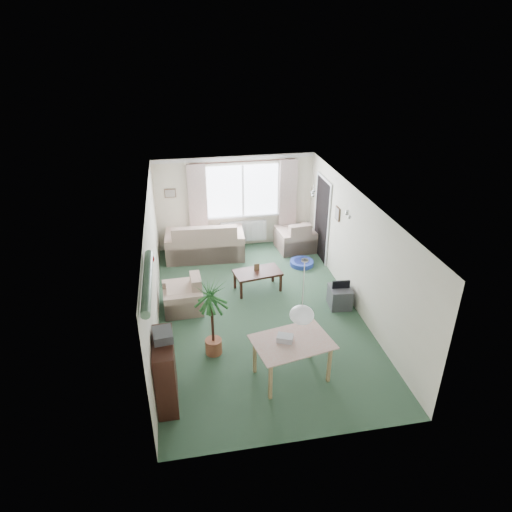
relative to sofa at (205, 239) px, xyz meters
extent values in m
plane|color=#2A4732|center=(0.85, -2.75, -0.48)|extent=(6.50, 6.50, 0.00)
cube|color=white|center=(1.05, 0.48, 1.02)|extent=(1.80, 0.03, 1.30)
cube|color=black|center=(1.05, 0.40, 1.79)|extent=(2.60, 0.03, 0.03)
cube|color=beige|center=(-0.10, 0.38, 0.79)|extent=(0.45, 0.08, 2.00)
cube|color=beige|center=(2.20, 0.38, 0.79)|extent=(0.45, 0.08, 2.00)
cube|color=white|center=(1.05, 0.44, -0.08)|extent=(1.20, 0.10, 0.55)
cube|color=black|center=(2.83, -0.55, 0.52)|extent=(0.03, 0.95, 2.00)
sphere|color=white|center=(1.05, -5.05, 1.00)|extent=(0.36, 0.36, 0.36)
cylinder|color=#196626|center=(-1.07, -5.05, 1.80)|extent=(1.60, 1.60, 0.12)
sphere|color=silver|center=(2.15, -1.85, 1.74)|extent=(0.20, 0.20, 0.20)
sphere|color=silver|center=(2.45, -3.05, 1.74)|extent=(0.20, 0.20, 0.20)
cube|color=brown|center=(-0.75, 0.48, 1.07)|extent=(0.28, 0.03, 0.22)
cube|color=brown|center=(2.83, -1.55, 1.07)|extent=(0.03, 0.24, 0.30)
cube|color=#C5AA95|center=(0.00, 0.00, 0.00)|extent=(1.97, 1.12, 0.96)
cube|color=tan|center=(2.32, -0.02, -0.08)|extent=(0.98, 0.94, 0.81)
cube|color=beige|center=(-0.65, -2.31, -0.11)|extent=(0.80, 0.85, 0.73)
cube|color=black|center=(0.99, -1.85, -0.25)|extent=(1.08, 0.71, 0.45)
cube|color=brown|center=(0.99, -1.79, 0.05)|extent=(0.12, 0.03, 0.16)
cube|color=black|center=(-0.99, -4.84, 0.08)|extent=(0.31, 0.92, 1.12)
cube|color=#3F4045|center=(-0.97, -4.78, 0.71)|extent=(0.31, 0.38, 0.14)
cylinder|color=#1E5825|center=(-0.17, -3.84, 0.27)|extent=(0.84, 0.84, 1.49)
cube|color=#976952|center=(1.03, -4.69, -0.12)|extent=(1.26, 0.97, 0.71)
cube|color=silver|center=(0.91, -4.66, 0.29)|extent=(0.30, 0.27, 0.12)
cube|color=#3B3B41|center=(2.55, -2.80, -0.26)|extent=(0.47, 0.51, 0.43)
cylinder|color=navy|center=(2.26, -0.93, -0.42)|extent=(0.74, 0.74, 0.11)
camera|label=1|loc=(-0.61, -10.35, 4.80)|focal=32.00mm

